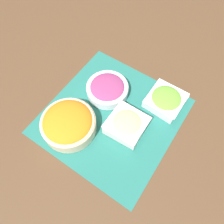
# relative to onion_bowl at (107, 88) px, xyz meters

# --- Properties ---
(ground_plane) EXTENTS (3.00, 3.00, 0.00)m
(ground_plane) POSITION_rel_onion_bowl_xyz_m (-0.08, -0.07, -0.03)
(ground_plane) COLOR #513823
(placemat) EXTENTS (0.48, 0.47, 0.00)m
(placemat) POSITION_rel_onion_bowl_xyz_m (-0.08, -0.07, -0.03)
(placemat) COLOR #236B60
(placemat) RESTS_ON ground_plane
(onion_bowl) EXTENTS (0.16, 0.16, 0.05)m
(onion_bowl) POSITION_rel_onion_bowl_xyz_m (0.00, 0.00, 0.00)
(onion_bowl) COLOR silver
(onion_bowl) RESTS_ON placemat
(carrot_bowl) EXTENTS (0.19, 0.19, 0.08)m
(carrot_bowl) POSITION_rel_onion_bowl_xyz_m (-0.20, 0.03, 0.01)
(carrot_bowl) COLOR beige
(carrot_bowl) RESTS_ON placemat
(cucumber_bowl) EXTENTS (0.13, 0.13, 0.06)m
(cucumber_bowl) POSITION_rel_onion_bowl_xyz_m (-0.09, -0.14, 0.00)
(cucumber_bowl) COLOR silver
(cucumber_bowl) RESTS_ON placemat
(lettuce_bowl) EXTENTS (0.14, 0.14, 0.06)m
(lettuce_bowl) POSITION_rel_onion_bowl_xyz_m (0.08, -0.21, -0.00)
(lettuce_bowl) COLOR white
(lettuce_bowl) RESTS_ON placemat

